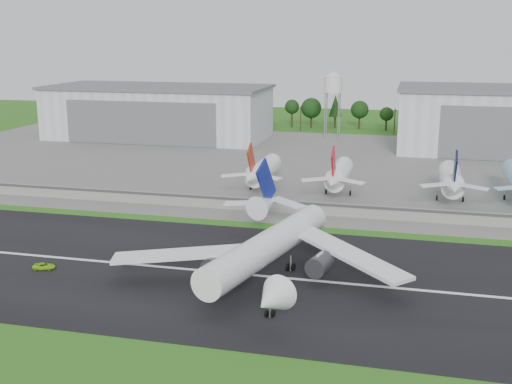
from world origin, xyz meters
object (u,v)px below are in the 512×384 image
(main_airliner, at_px, (268,253))
(parked_jet_red_b, at_px, (338,175))
(parked_jet_navy, at_px, (452,180))
(ground_vehicle, at_px, (44,266))
(parked_jet_red_a, at_px, (261,171))

(main_airliner, distance_m, parked_jet_red_b, 67.19)
(parked_jet_navy, bearing_deg, main_airliner, -118.37)
(ground_vehicle, distance_m, parked_jet_red_a, 78.01)
(ground_vehicle, relative_size, parked_jet_red_b, 0.14)
(parked_jet_red_b, bearing_deg, parked_jet_navy, 0.05)
(main_airliner, height_order, parked_jet_red_b, main_airliner)
(parked_jet_red_a, distance_m, parked_jet_red_b, 22.56)
(main_airliner, xyz_separation_m, parked_jet_navy, (36.19, 67.00, 1.42))
(ground_vehicle, distance_m, parked_jet_navy, 108.60)
(ground_vehicle, height_order, parked_jet_red_b, parked_jet_red_b)
(parked_jet_red_b, bearing_deg, main_airliner, -94.41)
(main_airliner, height_order, parked_jet_red_a, main_airliner)
(main_airliner, relative_size, parked_jet_red_b, 1.87)
(ground_vehicle, bearing_deg, main_airliner, -97.92)
(main_airliner, relative_size, parked_jet_navy, 1.87)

